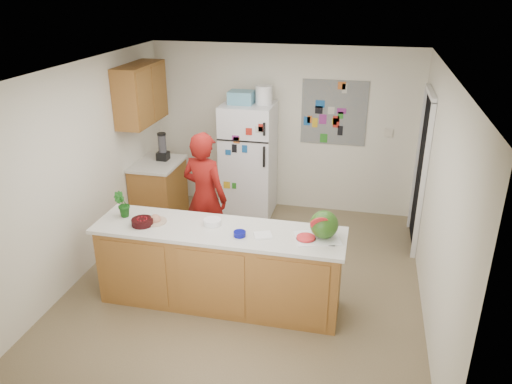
% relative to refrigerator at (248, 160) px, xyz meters
% --- Properties ---
extents(floor, '(4.00, 4.50, 0.02)m').
position_rel_refrigerator_xyz_m(floor, '(0.45, -1.88, -0.86)').
color(floor, brown).
rests_on(floor, ground).
extents(wall_back, '(4.00, 0.02, 2.50)m').
position_rel_refrigerator_xyz_m(wall_back, '(0.45, 0.38, 0.40)').
color(wall_back, beige).
rests_on(wall_back, ground).
extents(wall_left, '(0.02, 4.50, 2.50)m').
position_rel_refrigerator_xyz_m(wall_left, '(-1.56, -1.88, 0.40)').
color(wall_left, beige).
rests_on(wall_left, ground).
extents(wall_right, '(0.02, 4.50, 2.50)m').
position_rel_refrigerator_xyz_m(wall_right, '(2.46, -1.88, 0.40)').
color(wall_right, beige).
rests_on(wall_right, ground).
extents(ceiling, '(4.00, 4.50, 0.02)m').
position_rel_refrigerator_xyz_m(ceiling, '(0.45, -1.88, 1.66)').
color(ceiling, white).
rests_on(ceiling, wall_back).
extents(doorway, '(0.03, 0.85, 2.04)m').
position_rel_refrigerator_xyz_m(doorway, '(2.44, -0.43, 0.17)').
color(doorway, black).
rests_on(doorway, ground).
extents(peninsula_base, '(2.60, 0.62, 0.88)m').
position_rel_refrigerator_xyz_m(peninsula_base, '(0.25, -2.38, -0.41)').
color(peninsula_base, brown).
rests_on(peninsula_base, floor).
extents(peninsula_top, '(2.68, 0.70, 0.04)m').
position_rel_refrigerator_xyz_m(peninsula_top, '(0.25, -2.38, 0.05)').
color(peninsula_top, silver).
rests_on(peninsula_top, peninsula_base).
extents(side_counter_base, '(0.60, 0.80, 0.86)m').
position_rel_refrigerator_xyz_m(side_counter_base, '(-1.24, -0.53, -0.42)').
color(side_counter_base, brown).
rests_on(side_counter_base, floor).
extents(side_counter_top, '(0.64, 0.84, 0.04)m').
position_rel_refrigerator_xyz_m(side_counter_top, '(-1.24, -0.53, 0.03)').
color(side_counter_top, silver).
rests_on(side_counter_top, side_counter_base).
extents(upper_cabinets, '(0.35, 1.00, 0.80)m').
position_rel_refrigerator_xyz_m(upper_cabinets, '(-1.37, -0.58, 1.05)').
color(upper_cabinets, brown).
rests_on(upper_cabinets, wall_left).
extents(refrigerator, '(0.75, 0.70, 1.70)m').
position_rel_refrigerator_xyz_m(refrigerator, '(0.00, 0.00, 0.00)').
color(refrigerator, silver).
rests_on(refrigerator, floor).
extents(fridge_top_bin, '(0.35, 0.28, 0.18)m').
position_rel_refrigerator_xyz_m(fridge_top_bin, '(-0.10, 0.00, 0.94)').
color(fridge_top_bin, '#5999B2').
rests_on(fridge_top_bin, refrigerator).
extents(photo_collage, '(0.95, 0.01, 0.95)m').
position_rel_refrigerator_xyz_m(photo_collage, '(1.20, 0.36, 0.70)').
color(photo_collage, slate).
rests_on(photo_collage, wall_back).
extents(person, '(0.70, 0.55, 1.68)m').
position_rel_refrigerator_xyz_m(person, '(-0.21, -1.45, -0.01)').
color(person, maroon).
rests_on(person, floor).
extents(blender_appliance, '(0.12, 0.12, 0.38)m').
position_rel_refrigerator_xyz_m(blender_appliance, '(-1.19, -0.40, 0.24)').
color(blender_appliance, black).
rests_on(blender_appliance, side_counter_top).
extents(cutting_board, '(0.52, 0.45, 0.01)m').
position_rel_refrigerator_xyz_m(cutting_board, '(1.29, -2.36, 0.08)').
color(cutting_board, silver).
rests_on(cutting_board, peninsula_top).
extents(watermelon, '(0.29, 0.29, 0.29)m').
position_rel_refrigerator_xyz_m(watermelon, '(1.35, -2.34, 0.23)').
color(watermelon, '#285A1A').
rests_on(watermelon, cutting_board).
extents(watermelon_slice, '(0.19, 0.19, 0.02)m').
position_rel_refrigerator_xyz_m(watermelon_slice, '(1.18, -2.41, 0.09)').
color(watermelon_slice, '#E43147').
rests_on(watermelon_slice, cutting_board).
extents(cherry_bowl, '(0.25, 0.25, 0.07)m').
position_rel_refrigerator_xyz_m(cherry_bowl, '(-0.57, -2.47, 0.11)').
color(cherry_bowl, black).
rests_on(cherry_bowl, peninsula_top).
extents(white_bowl, '(0.25, 0.25, 0.06)m').
position_rel_refrigerator_xyz_m(white_bowl, '(0.16, -2.29, 0.10)').
color(white_bowl, silver).
rests_on(white_bowl, peninsula_top).
extents(cobalt_bowl, '(0.16, 0.16, 0.05)m').
position_rel_refrigerator_xyz_m(cobalt_bowl, '(0.51, -2.48, 0.10)').
color(cobalt_bowl, '#07096C').
rests_on(cobalt_bowl, peninsula_top).
extents(plate, '(0.29, 0.29, 0.02)m').
position_rel_refrigerator_xyz_m(plate, '(-0.46, -2.38, 0.08)').
color(plate, beige).
rests_on(plate, peninsula_top).
extents(paper_towel, '(0.22, 0.21, 0.02)m').
position_rel_refrigerator_xyz_m(paper_towel, '(0.74, -2.44, 0.08)').
color(paper_towel, silver).
rests_on(paper_towel, peninsula_top).
extents(keys, '(0.08, 0.04, 0.01)m').
position_rel_refrigerator_xyz_m(keys, '(1.44, -2.48, 0.08)').
color(keys, slate).
rests_on(keys, peninsula_top).
extents(potted_plant, '(0.21, 0.20, 0.29)m').
position_rel_refrigerator_xyz_m(potted_plant, '(-0.86, -2.33, 0.22)').
color(potted_plant, '#114010').
rests_on(potted_plant, peninsula_top).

